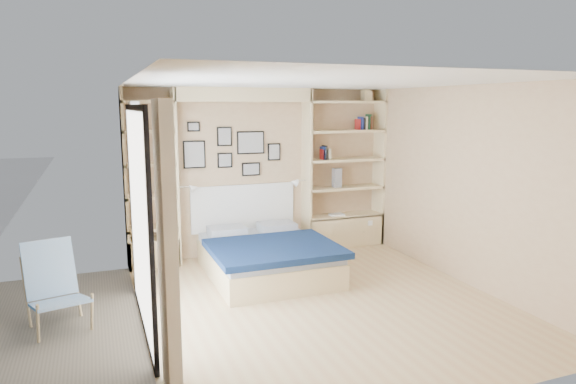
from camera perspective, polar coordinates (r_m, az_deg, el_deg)
name	(u,v)px	position (r m, az deg, el deg)	size (l,w,h in m)	color
ground	(320,302)	(6.10, 3.59, -12.06)	(4.50, 4.50, 0.00)	tan
room_shell	(250,192)	(7.06, -4.29, 0.02)	(4.50, 4.50, 4.50)	tan
bed	(266,255)	(6.93, -2.44, -7.06)	(1.60, 2.09, 1.07)	#D7C187
photo_gallery	(231,150)	(7.65, -6.33, 4.71)	(1.48, 0.02, 0.82)	black
reading_lamps	(246,185)	(7.54, -4.71, 0.80)	(1.92, 0.12, 0.15)	silver
shelf_decor	(336,140)	(8.07, 5.34, 5.81)	(3.50, 0.23, 2.03)	#A51E1E
deck_chair	(55,286)	(5.86, -24.49, -9.52)	(0.72, 0.97, 0.87)	tan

